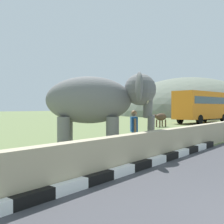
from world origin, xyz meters
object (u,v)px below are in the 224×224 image
person_handler (134,129)px  bus_red (211,105)px  elephant (99,102)px  bus_orange (202,105)px  cow_near (161,117)px

person_handler → bus_red: 34.57m
elephant → bus_orange: bus_orange is taller
bus_red → person_handler: bearing=-165.8°
bus_orange → bus_red: 12.13m
bus_orange → cow_near: bearing=175.6°
elephant → person_handler: elephant is taller
elephant → person_handler: size_ratio=2.35×
bus_orange → bus_red: (11.73, 3.11, 0.00)m
cow_near → elephant: bearing=-159.5°
elephant → cow_near: (14.65, 5.48, -1.11)m
elephant → bus_red: size_ratio=0.38×
elephant → bus_orange: (23.19, 4.82, 0.10)m
elephant → bus_orange: 23.69m
bus_orange → cow_near: (-8.54, 0.65, -1.21)m
person_handler → bus_orange: 22.45m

